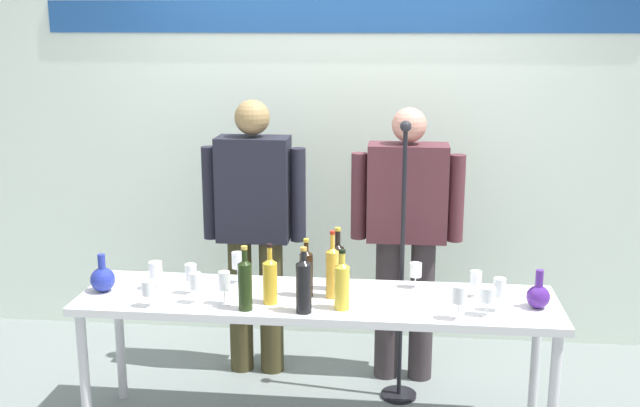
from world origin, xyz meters
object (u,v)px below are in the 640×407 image
Objects in this scene: wine_glass_left_0 at (191,273)px; wine_glass_left_5 at (149,288)px; wine_bottle_6 at (245,282)px; wine_glass_right_4 at (476,279)px; display_table at (317,308)px; wine_glass_left_4 at (224,282)px; presenter_left at (254,221)px; wine_bottle_3 at (306,271)px; wine_glass_left_1 at (238,261)px; decanter_blue_right at (538,295)px; wine_glass_right_2 at (459,295)px; wine_bottle_4 at (332,270)px; microphone_stand at (401,309)px; presenter_right at (406,227)px; wine_glass_left_2 at (156,270)px; wine_bottle_0 at (270,279)px; decanter_blue_left at (103,279)px; wine_bottle_2 at (342,284)px; wine_glass_right_0 at (416,270)px; wine_glass_left_3 at (196,282)px; wine_glass_right_1 at (488,295)px; wine_glass_right_3 at (499,288)px; wine_bottle_5 at (338,264)px.

wine_glass_left_0 is 0.25m from wine_glass_left_5.
wine_bottle_6 is 1.14m from wine_glass_right_4.
wine_glass_left_4 is (-0.43, -0.15, 0.18)m from display_table.
presenter_left is 5.52× the size of wine_bottle_3.
wine_glass_left_1 is at bearing 176.40° from wine_glass_right_4.
decanter_blue_right reaches higher than wine_glass_right_2.
wine_bottle_4 is at bearing 28.07° from wine_bottle_6.
display_table is at bearing -6.48° from wine_bottle_3.
presenter_right is at bearing 85.40° from microphone_stand.
wine_bottle_0 is at bearing -12.30° from wine_glass_left_2.
decanter_blue_left is 0.46m from wine_glass_left_0.
wine_bottle_4 is 2.09× the size of wine_glass_right_2.
wine_bottle_2 reaches higher than wine_glass_right_0.
wine_glass_left_3 reaches higher than wine_glass_right_1.
wine_bottle_0 is 1.02× the size of wine_bottle_2.
wine_glass_right_2 is at bearing -19.23° from wine_glass_left_1.
wine_glass_left_5 is 0.99× the size of wine_glass_right_0.
wine_glass_left_2 is at bearing -120.94° from presenter_left.
wine_bottle_3 is at bearing 179.58° from wine_bottle_4.
wine_glass_left_4 is 1.25× the size of wine_glass_right_4.
wine_glass_right_1 is at bearing -55.59° from microphone_stand.
presenter_right is 12.10× the size of wine_glass_right_0.
display_table is at bearing -176.21° from wine_bottle_4.
wine_bottle_2 is at bearing -0.15° from wine_glass_left_3.
wine_glass_right_4 is at bearing -25.52° from presenter_left.
decanter_blue_right is at bearing 17.56° from wine_glass_right_3.
wine_glass_left_0 is at bearing 179.61° from decanter_blue_right.
decanter_blue_right is 1.29m from wine_bottle_0.
decanter_blue_left is at bearing -177.76° from wine_bottle_3.
display_table is 1.10m from decanter_blue_left.
decanter_blue_left is 1.17m from wine_bottle_4.
wine_bottle_0 is 0.20m from wine_bottle_3.
wine_glass_left_3 is 1.11m from wine_glass_right_0.
wine_glass_right_0 is at bearing 161.38° from wine_glass_right_4.
wine_bottle_2 is 2.22× the size of wine_glass_right_0.
wine_glass_left_5 is at bearing -162.34° from wine_glass_right_0.
decanter_blue_left is 1.21× the size of wine_glass_right_3.
microphone_stand is (0.42, 0.41, -0.15)m from display_table.
wine_glass_right_0 is 0.08× the size of microphone_stand.
wine_bottle_5 is (0.15, 0.11, 0.01)m from wine_bottle_3.
wine_bottle_4 is at bearing -98.64° from wine_bottle_5.
wine_glass_right_2 is (1.11, -0.07, 0.00)m from wine_glass_left_4.
display_table is 0.90m from wine_glass_right_3.
wine_bottle_4 is 0.11m from wine_bottle_5.
wine_bottle_4 reaches higher than wine_glass_right_1.
presenter_left is 0.99m from microphone_stand.
wine_glass_left_4 is at bearing -9.88° from decanter_blue_left.
wine_bottle_2 is 0.74m from wine_glass_right_3.
wine_bottle_3 is 0.71m from microphone_stand.
wine_bottle_3 is 2.12× the size of wine_glass_right_1.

